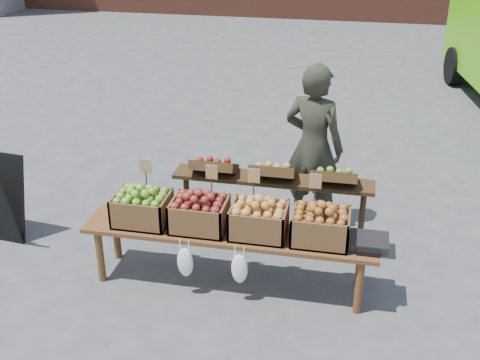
% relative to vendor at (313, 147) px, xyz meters
% --- Properties ---
extents(ground, '(80.00, 80.00, 0.00)m').
position_rel_vendor_xyz_m(ground, '(-0.01, -1.48, -0.91)').
color(ground, '#4A4A4D').
extents(vendor, '(0.77, 0.63, 1.82)m').
position_rel_vendor_xyz_m(vendor, '(0.00, 0.00, 0.00)').
color(vendor, '#27291E').
rests_on(vendor, ground).
extents(back_table, '(2.10, 0.44, 1.04)m').
position_rel_vendor_xyz_m(back_table, '(-0.34, -0.60, -0.39)').
color(back_table, '#352311').
rests_on(back_table, ground).
extents(display_bench, '(2.70, 0.56, 0.57)m').
position_rel_vendor_xyz_m(display_bench, '(-0.63, -1.32, -0.63)').
color(display_bench, brown).
rests_on(display_bench, ground).
extents(crate_golden_apples, '(0.50, 0.40, 0.28)m').
position_rel_vendor_xyz_m(crate_golden_apples, '(-1.45, -1.32, -0.20)').
color(crate_golden_apples, '#67A02C').
rests_on(crate_golden_apples, display_bench).
extents(crate_russet_pears, '(0.50, 0.40, 0.28)m').
position_rel_vendor_xyz_m(crate_russet_pears, '(-0.90, -1.32, -0.20)').
color(crate_russet_pears, maroon).
rests_on(crate_russet_pears, display_bench).
extents(crate_red_apples, '(0.50, 0.40, 0.28)m').
position_rel_vendor_xyz_m(crate_red_apples, '(-0.35, -1.32, -0.20)').
color(crate_red_apples, gold).
rests_on(crate_red_apples, display_bench).
extents(crate_green_apples, '(0.50, 0.40, 0.28)m').
position_rel_vendor_xyz_m(crate_green_apples, '(0.20, -1.32, -0.20)').
color(crate_green_apples, '#AB602F').
rests_on(crate_green_apples, display_bench).
extents(weighing_scale, '(0.34, 0.30, 0.08)m').
position_rel_vendor_xyz_m(weighing_scale, '(0.62, -1.32, -0.30)').
color(weighing_scale, black).
rests_on(weighing_scale, display_bench).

